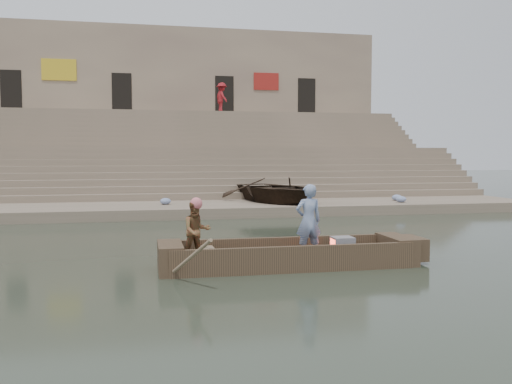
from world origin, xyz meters
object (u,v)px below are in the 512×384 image
object	(u,v)px
rowing_man	(196,231)
beached_rowboat	(276,190)
standing_man	(308,221)
main_rowboat	(288,262)
pedestrian	(222,97)
television	(342,246)

from	to	relation	value
rowing_man	beached_rowboat	size ratio (longest dim) A/B	0.25
standing_man	beached_rowboat	xyz separation A→B (m)	(2.06, 11.42, -0.09)
standing_man	rowing_man	xyz separation A→B (m)	(-2.43, 0.06, -0.16)
main_rowboat	rowing_man	size ratio (longest dim) A/B	3.95
rowing_man	pedestrian	bearing A→B (deg)	69.30
standing_man	rowing_man	distance (m)	2.43
standing_man	television	xyz separation A→B (m)	(0.81, 0.08, -0.60)
beached_rowboat	main_rowboat	bearing A→B (deg)	-117.69
beached_rowboat	pedestrian	bearing A→B (deg)	76.72
television	main_rowboat	bearing A→B (deg)	180.00
main_rowboat	standing_man	size ratio (longest dim) A/B	3.14
main_rowboat	standing_man	bearing A→B (deg)	-10.96
standing_man	television	world-z (taller)	standing_man
pedestrian	standing_man	bearing A→B (deg)	159.01
main_rowboat	beached_rowboat	bearing A→B (deg)	77.61
pedestrian	television	bearing A→B (deg)	160.88
television	beached_rowboat	bearing A→B (deg)	83.69
main_rowboat	television	xyz separation A→B (m)	(1.24, -0.00, 0.31)
pedestrian	main_rowboat	bearing A→B (deg)	158.00
standing_man	beached_rowboat	world-z (taller)	standing_man
main_rowboat	television	distance (m)	1.27
main_rowboat	rowing_man	bearing A→B (deg)	-179.27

